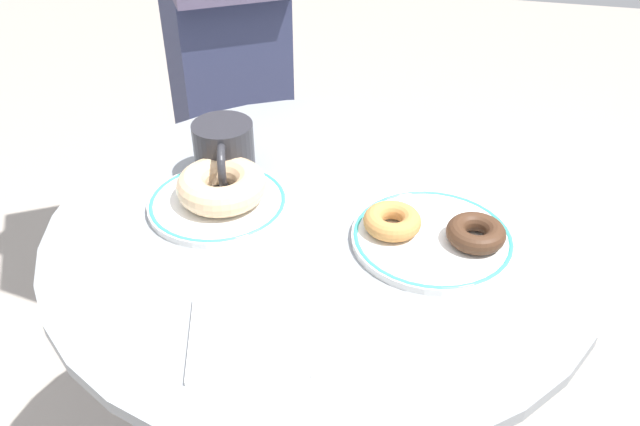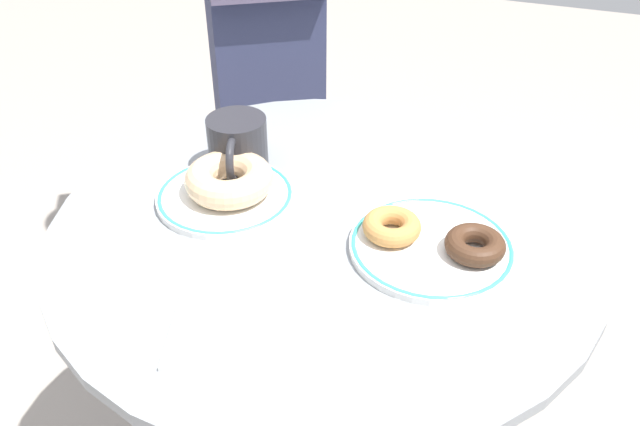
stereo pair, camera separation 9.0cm
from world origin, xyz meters
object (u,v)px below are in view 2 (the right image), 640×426
at_px(donut_old_fashioned, 392,226).
at_px(paper_napkin, 229,329).
at_px(donut_glazed, 229,179).
at_px(person_figure, 261,23).
at_px(plate_left, 226,194).
at_px(plate_right, 431,246).
at_px(cafe_table, 324,342).
at_px(donut_chocolate, 475,245).
at_px(coffee_mug, 237,146).

height_order(donut_old_fashioned, paper_napkin, donut_old_fashioned).
xyz_separation_m(donut_glazed, person_figure, (-0.20, 0.57, 0.02)).
xyz_separation_m(plate_left, plate_right, (0.31, -0.02, 0.00)).
xyz_separation_m(cafe_table, person_figure, (-0.35, 0.57, 0.30)).
height_order(donut_chocolate, donut_old_fashioned, same).
bearing_deg(donut_glazed, donut_old_fashioned, -4.41).
height_order(cafe_table, coffee_mug, coffee_mug).
distance_m(cafe_table, donut_glazed, 0.32).
height_order(cafe_table, plate_left, plate_left).
relative_size(plate_left, donut_old_fashioned, 2.56).
relative_size(donut_glazed, person_figure, 0.08).
height_order(plate_right, person_figure, person_figure).
distance_m(plate_left, donut_chocolate, 0.37).
relative_size(cafe_table, coffee_mug, 5.95).
distance_m(plate_left, coffee_mug, 0.08).
height_order(plate_right, donut_chocolate, donut_chocolate).
bearing_deg(paper_napkin, person_figure, 111.42).
height_order(plate_left, person_figure, person_figure).
relative_size(plate_right, donut_old_fashioned, 2.78).
xyz_separation_m(plate_left, person_figure, (-0.19, 0.57, 0.04)).
distance_m(cafe_table, coffee_mug, 0.35).
distance_m(donut_glazed, coffee_mug, 0.08).
bearing_deg(donut_glazed, donut_chocolate, -3.41).
height_order(plate_right, coffee_mug, coffee_mug).
height_order(plate_right, paper_napkin, plate_right).
bearing_deg(plate_left, paper_napkin, -63.14).
bearing_deg(coffee_mug, donut_old_fashioned, -18.85).
distance_m(donut_old_fashioned, person_figure, 0.74).
distance_m(donut_chocolate, coffee_mug, 0.39).
bearing_deg(donut_chocolate, plate_left, 176.85).
height_order(donut_old_fashioned, person_figure, person_figure).
height_order(donut_glazed, paper_napkin, donut_glazed).
distance_m(donut_old_fashioned, coffee_mug, 0.29).
relative_size(cafe_table, paper_napkin, 5.78).
xyz_separation_m(paper_napkin, coffee_mug, (-0.14, 0.32, 0.04)).
relative_size(plate_right, paper_napkin, 1.64).
bearing_deg(plate_right, person_figure, 130.75).
distance_m(paper_napkin, coffee_mug, 0.35).
distance_m(donut_chocolate, donut_old_fashioned, 0.11).
bearing_deg(person_figure, plate_right, -49.25).
height_order(cafe_table, paper_napkin, paper_napkin).
distance_m(coffee_mug, person_figure, 0.52).
relative_size(plate_right, donut_chocolate, 2.78).
xyz_separation_m(cafe_table, donut_old_fashioned, (0.10, -0.01, 0.27)).
distance_m(plate_left, person_figure, 0.60).
bearing_deg(cafe_table, donut_chocolate, -4.43).
height_order(donut_glazed, donut_chocolate, donut_glazed).
height_order(paper_napkin, coffee_mug, coffee_mug).
xyz_separation_m(donut_chocolate, donut_old_fashioned, (-0.11, 0.00, 0.00)).
xyz_separation_m(donut_chocolate, coffee_mug, (-0.38, 0.09, 0.02)).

